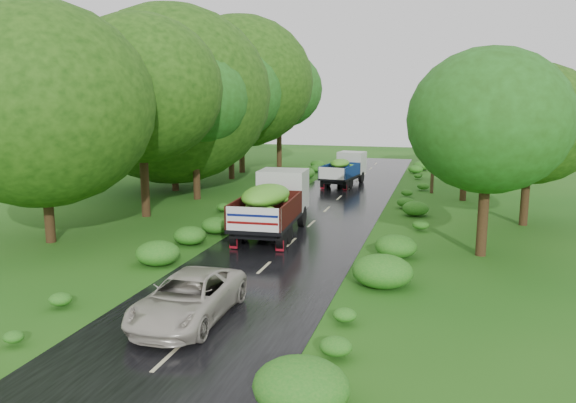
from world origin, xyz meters
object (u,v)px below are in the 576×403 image
at_px(truck_far, 345,167).
at_px(utility_pole, 435,129).
at_px(truck_near, 274,201).
at_px(car, 188,298).

relative_size(truck_far, utility_pole, 0.68).
bearing_deg(utility_pole, truck_near, -110.49).
bearing_deg(car, truck_near, 92.99).
xyz_separation_m(truck_near, utility_pole, (7.09, 14.18, 2.79)).
xyz_separation_m(truck_far, car, (0.07, -27.20, -0.64)).
xyz_separation_m(car, utility_pole, (6.39, 25.12, 3.73)).
relative_size(truck_near, truck_far, 1.19).
relative_size(truck_near, car, 1.44).
relative_size(truck_near, utility_pole, 0.81).
bearing_deg(utility_pole, truck_far, 168.23).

